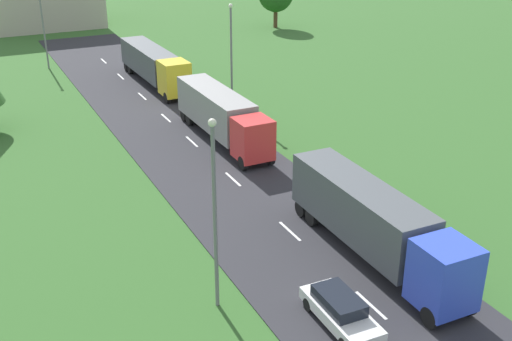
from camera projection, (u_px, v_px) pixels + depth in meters
The scene contains 7 objects.
truck_second at pixel (373, 221), 32.55m from camera, with size 2.60×13.06×3.69m.
truck_third at pixel (222, 114), 48.29m from camera, with size 2.60×12.85×3.65m.
truck_fourth at pixel (154, 64), 62.44m from camera, with size 2.74×14.26×3.59m.
car_third at pixel (340, 310), 27.89m from camera, with size 1.82×4.56×1.45m.
lamppost_second at pixel (215, 208), 27.56m from camera, with size 0.36×0.36×9.22m.
lamppost_third at pixel (231, 52), 54.27m from camera, with size 0.36×0.36×9.17m.
lamppost_fourth at pixel (43, 27), 67.27m from camera, with size 0.36×0.36×8.11m.
Camera 1 is at (-15.56, 8.98, 17.75)m, focal length 44.39 mm.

